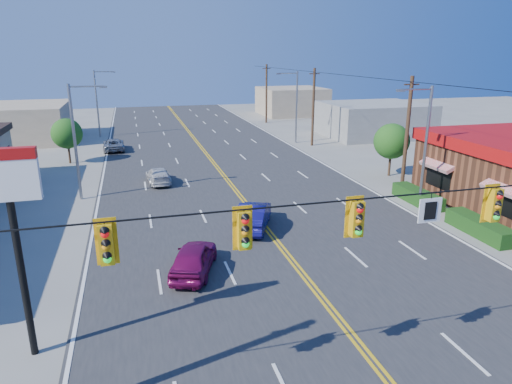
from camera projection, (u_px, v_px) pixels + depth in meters
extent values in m
plane|color=gray|center=(379.00, 371.00, 14.84)|extent=(160.00, 160.00, 0.00)
cube|color=#2D2D30|center=(239.00, 195.00, 33.28)|extent=(20.00, 120.00, 0.06)
cylinder|color=black|center=(396.00, 196.00, 13.09)|extent=(24.00, 0.05, 0.05)
cube|color=white|center=(430.00, 210.00, 13.55)|extent=(0.75, 0.04, 0.75)
cube|color=#D89E0C|center=(106.00, 244.00, 11.24)|extent=(0.55, 0.34, 1.25)
cube|color=#D89E0C|center=(244.00, 230.00, 12.12)|extent=(0.55, 0.34, 1.25)
cube|color=#D89E0C|center=(357.00, 219.00, 12.95)|extent=(0.55, 0.34, 1.25)
cube|color=#D89E0C|center=(494.00, 205.00, 14.14)|extent=(0.55, 0.34, 1.25)
cube|color=#194214|center=(445.00, 210.00, 28.69)|extent=(1.20, 9.00, 0.90)
cylinder|color=black|center=(22.00, 275.00, 14.88)|extent=(0.24, 0.24, 6.00)
cube|color=white|center=(6.00, 180.00, 13.94)|extent=(1.90, 0.30, 1.30)
cylinder|color=gray|center=(425.00, 149.00, 29.37)|extent=(0.20, 0.20, 8.00)
cylinder|color=gray|center=(417.00, 89.00, 27.98)|extent=(2.20, 0.12, 0.12)
cube|color=gray|center=(401.00, 90.00, 27.71)|extent=(0.50, 0.25, 0.15)
cylinder|color=gray|center=(297.00, 108.00, 51.50)|extent=(0.20, 0.20, 8.00)
cylinder|color=gray|center=(288.00, 73.00, 50.11)|extent=(2.20, 0.12, 0.12)
cube|color=gray|center=(279.00, 74.00, 49.85)|extent=(0.50, 0.25, 0.15)
cylinder|color=gray|center=(75.00, 143.00, 31.19)|extent=(0.20, 0.20, 8.00)
cylinder|color=gray|center=(86.00, 86.00, 30.35)|extent=(2.20, 0.12, 0.12)
cube|color=gray|center=(103.00, 87.00, 30.65)|extent=(0.50, 0.25, 0.15)
cylinder|color=gray|center=(97.00, 104.00, 55.17)|extent=(0.20, 0.20, 8.00)
cylinder|color=gray|center=(103.00, 72.00, 54.34)|extent=(2.20, 0.12, 0.12)
cube|color=gray|center=(113.00, 72.00, 54.63)|extent=(0.50, 0.25, 0.15)
cylinder|color=#47301E|center=(407.00, 135.00, 33.30)|extent=(0.28, 0.28, 8.40)
cylinder|color=#47301E|center=(313.00, 108.00, 49.90)|extent=(0.28, 0.28, 8.40)
cylinder|color=#47301E|center=(266.00, 94.00, 66.50)|extent=(0.28, 0.28, 8.40)
cylinder|color=#47301E|center=(390.00, 163.00, 38.24)|extent=(0.20, 0.20, 2.10)
sphere|color=#235B19|center=(392.00, 141.00, 37.69)|extent=(2.94, 2.94, 2.94)
cylinder|color=#47301E|center=(69.00, 153.00, 42.63)|extent=(0.20, 0.20, 2.00)
sphere|color=#235B19|center=(67.00, 134.00, 42.10)|extent=(2.80, 2.80, 2.80)
cube|color=gray|center=(374.00, 119.00, 56.71)|extent=(12.00, 10.00, 4.00)
cube|color=tan|center=(18.00, 123.00, 53.45)|extent=(11.00, 12.00, 4.20)
cube|color=tan|center=(292.00, 101.00, 76.19)|extent=(10.00, 10.00, 4.40)
imported|color=#740C46|center=(194.00, 259.00, 21.26)|extent=(3.01, 4.55, 1.44)
imported|color=navy|center=(253.00, 216.00, 26.68)|extent=(3.32, 4.91, 1.53)
imported|color=silver|center=(158.00, 176.00, 36.03)|extent=(1.93, 4.23, 1.20)
imported|color=gray|center=(114.00, 145.00, 48.04)|extent=(2.27, 4.60, 1.26)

